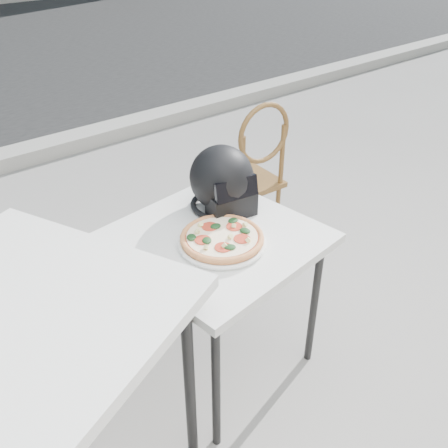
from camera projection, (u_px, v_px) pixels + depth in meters
ground at (300, 377)px, 2.25m from camera, size 80.00×80.00×0.00m
curb at (40, 150)px, 4.18m from camera, size 30.00×0.25×0.12m
cafe_table_main at (215, 248)px, 2.00m from camera, size 0.82×0.82×0.70m
plate at (222, 243)px, 1.90m from camera, size 0.37×0.37×0.02m
pizza at (222, 237)px, 1.89m from camera, size 0.34×0.34×0.04m
helmet at (223, 182)px, 2.08m from camera, size 0.31×0.32×0.28m
cafe_chair_main at (253, 168)px, 2.88m from camera, size 0.38×0.38×0.93m
cafe_table_side at (8, 339)px, 1.41m from camera, size 1.17×1.17×0.84m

